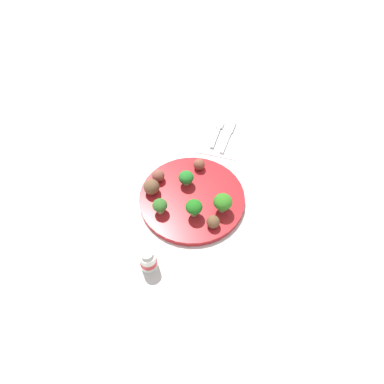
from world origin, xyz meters
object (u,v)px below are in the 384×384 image
object	(u,v)px
broccoli_floret_near_rim	(194,207)
meatball_near_rim	(158,176)
broccoli_floret_far_rim	(223,202)
meatball_front_right	(199,164)
napkin	(222,136)
fork	(217,133)
yogurt_bottle	(148,260)
broccoli_floret_mid_right	(186,178)
plate	(192,198)
broccoli_floret_center	(160,206)
meatball_center	(213,222)
knife	(228,135)
meatball_far_rim	(151,187)

from	to	relation	value
broccoli_floret_near_rim	meatball_near_rim	xyz separation A→B (m)	(0.09, 0.12, -0.02)
broccoli_floret_far_rim	meatball_front_right	world-z (taller)	broccoli_floret_far_rim
broccoli_floret_near_rim	napkin	distance (m)	0.31
broccoli_floret_far_rim	fork	bearing A→B (deg)	15.37
fork	yogurt_bottle	world-z (taller)	yogurt_bottle
broccoli_floret_far_rim	fork	world-z (taller)	broccoli_floret_far_rim
broccoli_floret_mid_right	broccoli_floret_near_rim	bearing A→B (deg)	-152.81
plate	broccoli_floret_center	bearing A→B (deg)	135.98
meatball_near_rim	napkin	xyz separation A→B (m)	(0.23, -0.13, -0.03)
plate	meatball_center	xyz separation A→B (m)	(-0.07, -0.07, 0.02)
yogurt_bottle	fork	bearing A→B (deg)	-6.32
broccoli_floret_near_rim	knife	distance (m)	0.32
broccoli_floret_far_rim	yogurt_bottle	world-z (taller)	broccoli_floret_far_rim
broccoli_floret_center	meatball_near_rim	distance (m)	0.11
broccoli_floret_mid_right	meatball_near_rim	world-z (taller)	broccoli_floret_mid_right
broccoli_floret_far_rim	meatball_center	distance (m)	0.06
plate	meatball_far_rim	bearing A→B (deg)	97.25
meatball_far_rim	broccoli_floret_center	bearing A→B (deg)	-142.03
broccoli_floret_near_rim	broccoli_floret_center	bearing A→B (deg)	98.56
meatball_near_rim	yogurt_bottle	distance (m)	0.25
broccoli_floret_far_rim	meatball_front_right	distance (m)	0.15
broccoli_floret_mid_right	meatball_front_right	xyz separation A→B (m)	(0.06, -0.02, -0.01)
fork	meatball_far_rim	bearing A→B (deg)	157.73
plate	napkin	xyz separation A→B (m)	(0.26, -0.02, -0.01)
broccoli_floret_near_rim	yogurt_bottle	xyz separation A→B (m)	(-0.16, 0.07, -0.02)
broccoli_floret_near_rim	meatball_center	world-z (taller)	broccoli_floret_near_rim
broccoli_floret_near_rim	plate	bearing A→B (deg)	20.48
plate	knife	bearing A→B (deg)	-9.32
broccoli_floret_center	napkin	size ratio (longest dim) A/B	0.25
meatball_front_right	meatball_far_rim	bearing A→B (deg)	139.07
meatball_front_right	meatball_far_rim	size ratio (longest dim) A/B	0.75
plate	napkin	world-z (taller)	plate
broccoli_floret_far_rim	meatball_near_rim	size ratio (longest dim) A/B	1.64
yogurt_bottle	napkin	bearing A→B (deg)	-8.57
meatball_far_rim	knife	bearing A→B (deg)	-28.41
broccoli_floret_far_rim	broccoli_floret_mid_right	distance (m)	0.13
broccoli_floret_far_rim	knife	bearing A→B (deg)	8.42
broccoli_floret_mid_right	meatball_far_rim	bearing A→B (deg)	122.41
meatball_near_rim	broccoli_floret_near_rim	bearing A→B (deg)	-124.51
broccoli_floret_center	knife	distance (m)	0.35
meatball_center	yogurt_bottle	xyz separation A→B (m)	(-0.14, 0.12, -0.00)
meatball_far_rim	fork	world-z (taller)	meatball_far_rim
broccoli_floret_center	yogurt_bottle	world-z (taller)	yogurt_bottle
broccoli_floret_mid_right	broccoli_floret_near_rim	distance (m)	0.10
meatball_far_rim	napkin	xyz separation A→B (m)	(0.27, -0.13, -0.03)
broccoli_floret_mid_right	meatball_front_right	bearing A→B (deg)	-16.79
meatball_near_rim	napkin	distance (m)	0.26
napkin	yogurt_bottle	bearing A→B (deg)	171.43
meatball_front_right	meatball_far_rim	xyz separation A→B (m)	(-0.11, 0.10, 0.01)
broccoli_floret_mid_right	meatball_near_rim	size ratio (longest dim) A/B	1.30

